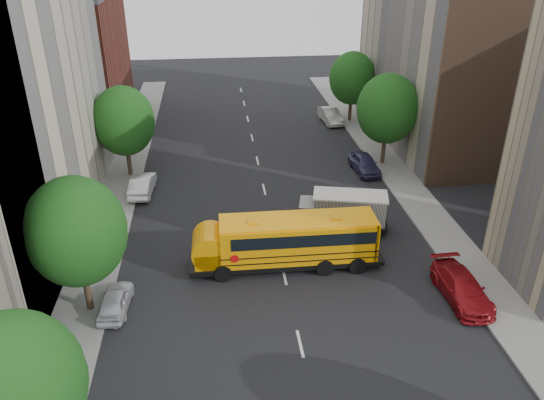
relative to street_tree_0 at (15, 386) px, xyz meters
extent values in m
plane|color=black|center=(11.00, 14.00, -4.64)|extent=(120.00, 120.00, 0.00)
cube|color=slate|center=(-0.50, 19.00, -4.58)|extent=(3.00, 80.00, 0.12)
cube|color=slate|center=(22.50, 19.00, -4.58)|extent=(3.00, 80.00, 0.12)
cube|color=silver|center=(11.00, 24.00, -4.64)|extent=(0.15, 64.00, 0.01)
cube|color=maroon|center=(-7.00, 42.00, 1.86)|extent=(10.00, 15.00, 13.00)
cube|color=tan|center=(29.00, 34.00, 4.36)|extent=(10.00, 22.00, 18.00)
cube|color=brown|center=(29.00, 23.00, 4.36)|extent=(10.10, 0.30, 18.00)
ellipsoid|color=#174312|center=(0.00, 0.00, 0.01)|extent=(4.80, 4.80, 5.52)
cylinder|color=#38281C|center=(0.00, 10.00, -3.20)|extent=(0.36, 0.36, 2.88)
ellipsoid|color=#174312|center=(0.00, 10.00, 0.32)|extent=(5.12, 5.12, 5.89)
cylinder|color=#38281C|center=(0.00, 28.00, -3.24)|extent=(0.36, 0.36, 2.81)
ellipsoid|color=#174312|center=(0.00, 28.00, 0.20)|extent=(4.99, 4.99, 5.74)
cylinder|color=#38281C|center=(22.00, 28.00, -3.16)|extent=(0.36, 0.36, 2.95)
ellipsoid|color=#174312|center=(22.00, 28.00, 0.44)|extent=(5.25, 5.25, 6.04)
cylinder|color=#38281C|center=(22.00, 40.00, -3.27)|extent=(0.36, 0.36, 2.74)
ellipsoid|color=#174312|center=(22.00, 40.00, 0.07)|extent=(4.86, 4.86, 5.59)
cube|color=black|center=(11.25, 13.05, -4.07)|extent=(11.75, 2.78, 0.31)
cube|color=#FC9E05|center=(11.99, 13.04, -2.70)|extent=(9.45, 2.70, 2.41)
cube|color=#FC9E05|center=(6.44, 13.09, -3.44)|extent=(1.91, 2.43, 1.05)
cube|color=black|center=(7.54, 13.08, -2.18)|extent=(0.55, 2.41, 1.26)
cube|color=#FC9E05|center=(11.99, 13.04, -1.48)|extent=(9.45, 2.49, 0.15)
cube|color=black|center=(12.20, 13.04, -2.18)|extent=(8.61, 2.76, 0.79)
cube|color=black|center=(11.99, 13.04, -3.54)|extent=(9.45, 2.77, 0.06)
cube|color=black|center=(11.99, 13.04, -3.12)|extent=(9.45, 2.77, 0.06)
cube|color=#FC9E05|center=(16.75, 13.00, -2.70)|extent=(0.18, 2.62, 2.41)
cube|color=#FC9E05|center=(9.16, 13.07, -1.37)|extent=(0.63, 0.63, 0.10)
cube|color=#FC9E05|center=(14.40, 13.02, -1.37)|extent=(0.63, 0.63, 0.10)
cylinder|color=#FC9E05|center=(6.44, 13.09, -2.91)|extent=(2.22, 2.43, 2.20)
cylinder|color=red|center=(7.89, 11.67, -3.07)|extent=(0.52, 0.05, 0.52)
cylinder|color=black|center=(7.16, 11.78, -4.12)|extent=(1.05, 0.32, 1.05)
cylinder|color=black|center=(7.18, 14.39, -4.12)|extent=(1.05, 0.32, 1.05)
cylinder|color=black|center=(13.55, 11.72, -4.12)|extent=(1.05, 0.32, 1.05)
cylinder|color=black|center=(13.57, 14.34, -4.12)|extent=(1.05, 0.32, 1.05)
cylinder|color=black|center=(15.64, 11.70, -4.12)|extent=(1.05, 0.32, 1.05)
cylinder|color=black|center=(15.66, 14.32, -4.12)|extent=(1.05, 0.32, 1.05)
cube|color=black|center=(15.72, 17.20, -4.12)|extent=(6.56, 3.48, 0.31)
cube|color=silver|center=(16.23, 17.08, -3.03)|extent=(5.12, 3.04, 1.87)
cube|color=silver|center=(13.49, 17.73, -3.34)|extent=(1.88, 2.26, 1.25)
cube|color=silver|center=(16.23, 17.08, -2.04)|extent=(5.35, 3.19, 0.12)
cylinder|color=black|center=(13.25, 16.72, -4.20)|extent=(0.91, 0.46, 0.87)
cylinder|color=black|center=(13.73, 18.74, -4.20)|extent=(0.91, 0.46, 0.87)
cylinder|color=black|center=(15.68, 16.14, -4.20)|extent=(0.91, 0.46, 0.87)
cylinder|color=black|center=(16.17, 18.16, -4.20)|extent=(0.91, 0.46, 0.87)
cylinder|color=black|center=(17.91, 15.60, -4.20)|extent=(0.91, 0.46, 0.87)
cylinder|color=black|center=(18.39, 17.63, -4.20)|extent=(0.91, 0.46, 0.87)
imported|color=silver|center=(1.40, 9.82, -4.01)|extent=(1.74, 3.81, 1.27)
imported|color=silver|center=(1.40, 24.41, -3.89)|extent=(1.86, 4.62, 1.49)
imported|color=maroon|center=(20.60, 8.63, -3.90)|extent=(2.24, 5.17, 1.48)
imported|color=#37345B|center=(19.95, 26.54, -3.87)|extent=(2.16, 4.65, 1.54)
imported|color=#A4A5A0|center=(19.80, 39.79, -3.87)|extent=(2.08, 4.83, 1.55)
camera|label=1|loc=(7.24, -14.22, 13.97)|focal=35.00mm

